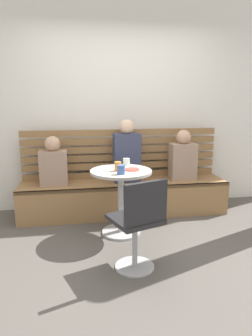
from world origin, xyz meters
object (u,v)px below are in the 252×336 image
plate_small (132,169)px  cup_tumbler_orange (118,166)px  cup_mug_blue (121,170)px  cafe_table (121,189)px  person_child_left (183,158)px  white_chair (139,222)px  person_adult (127,154)px  booth_bench (124,198)px  cup_glass_short (126,162)px  person_child_middle (54,164)px

plate_small → cup_tumbler_orange: bearing=-174.1°
cup_tumbler_orange → cup_mug_blue: size_ratio=1.05×
cafe_table → person_child_left: 1.12m
white_chair → person_adult: bearing=84.7°
booth_bench → cup_mug_blue: bearing=-101.4°
cafe_table → cup_glass_short: 0.38m
cup_tumbler_orange → person_adult: bearing=72.3°
cup_glass_short → cup_mug_blue: bearing=-106.4°
booth_bench → cafe_table: bearing=-102.4°
person_adult → white_chair: bearing=-95.3°
person_adult → booth_bench: bearing=-139.8°
white_chair → person_adult: 1.48m
person_adult → person_child_left: bearing=-1.9°
cup_glass_short → plate_small: size_ratio=0.47×
booth_bench → cup_mug_blue: size_ratio=28.42×
booth_bench → cup_glass_short: (-0.03, -0.34, 0.56)m
person_child_left → plate_small: (-0.81, -0.61, 0.01)m
cup_glass_short → white_chair: bearing=-93.6°
white_chair → cup_tumbler_orange: (-0.07, 0.78, 0.33)m
cup_tumbler_orange → cup_mug_blue: (0.01, -0.15, -0.00)m
person_child_middle → cup_glass_short: (0.87, -0.35, 0.07)m
white_chair → cup_tumbler_orange: bearing=95.3°
plate_small → cafe_table: bearing=175.1°
booth_bench → cup_mug_blue: 0.97m
person_child_middle → white_chair: bearing=-60.5°
cup_tumbler_orange → plate_small: (0.16, 0.02, -0.04)m
person_child_middle → cup_glass_short: bearing=-22.1°
booth_bench → white_chair: bearing=-93.9°
booth_bench → person_child_middle: bearing=179.2°
cup_glass_short → person_child_middle: bearing=157.9°
booth_bench → cup_tumbler_orange: 0.86m
cup_mug_blue → cafe_table: bearing=82.1°
cup_tumbler_orange → white_chair: bearing=-84.7°
cup_glass_short → person_adult: bearing=79.8°
person_adult → cup_mug_blue: person_adult is taller
person_child_middle → cup_mug_blue: (0.74, -0.78, 0.08)m
person_child_left → cup_mug_blue: bearing=-140.7°
booth_bench → white_chair: 1.42m
booth_bench → cup_mug_blue: cup_mug_blue is taller
white_chair → cup_glass_short: (0.07, 1.06, 0.32)m
white_chair → person_child_middle: bearing=119.5°
booth_bench → person_child_middle: (-0.89, 0.01, 0.49)m
person_child_left → plate_small: bearing=-142.9°
person_adult → cup_tumbler_orange: (-0.21, -0.65, -0.02)m
person_child_left → cup_mug_blue: size_ratio=7.04×
person_adult → cup_mug_blue: bearing=-103.6°
booth_bench → cup_glass_short: cup_glass_short is taller
cafe_table → cup_mug_blue: 0.32m
cafe_table → cup_mug_blue: (-0.02, -0.18, 0.27)m
plate_small → booth_bench: bearing=89.0°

